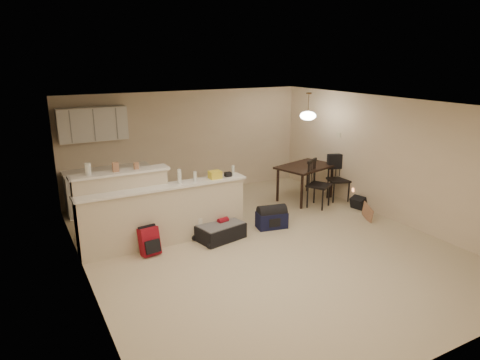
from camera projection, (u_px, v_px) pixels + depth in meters
room at (265, 178)px, 7.36m from camera, size 7.00×7.02×2.50m
breakfast_bar at (150, 213)px, 7.55m from camera, size 3.08×0.58×1.39m
upper_cabinets at (92, 124)px, 8.96m from camera, size 1.40×0.34×0.70m
kitchen_counter at (109, 190)px, 9.35m from camera, size 1.80×0.60×0.90m
thermostat at (338, 135)px, 9.97m from camera, size 0.02×0.12×0.12m
jar at (88, 169)px, 6.99m from camera, size 0.10×0.10×0.20m
cereal_box at (116, 167)px, 7.20m from camera, size 0.10×0.07×0.16m
small_box at (136, 166)px, 7.37m from camera, size 0.08×0.06×0.12m
bottle_a at (179, 176)px, 7.57m from camera, size 0.07×0.07×0.26m
bottle_b at (195, 176)px, 7.71m from camera, size 0.06×0.06×0.18m
bag_lump at (215, 175)px, 7.90m from camera, size 0.22×0.18×0.14m
pouch at (228, 174)px, 8.04m from camera, size 0.12×0.10×0.08m
extra_item_x at (233, 171)px, 8.07m from camera, size 0.06×0.06×0.19m
dining_table at (306, 170)px, 9.96m from camera, size 1.50×1.20×0.82m
pendant_lamp at (308, 115)px, 9.61m from camera, size 0.36×0.36×0.62m
dining_chair_near at (319, 184)px, 9.51m from camera, size 0.63×0.62×1.07m
dining_chair_far at (339, 179)px, 9.96m from camera, size 0.57×0.55×1.05m
suitcase at (220, 232)px, 7.92m from camera, size 0.93×0.70×0.28m
red_backpack at (149, 241)px, 7.27m from camera, size 0.34×0.24×0.48m
navy_duffel at (272, 220)px, 8.43m from camera, size 0.64×0.43×0.32m
black_daypack at (358, 203)px, 9.49m from camera, size 0.27×0.34×0.27m
cardboard_sheet at (368, 213)px, 8.82m from camera, size 0.15×0.41×0.32m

